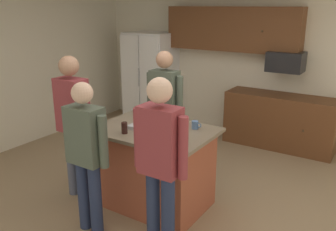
% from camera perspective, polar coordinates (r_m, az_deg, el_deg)
% --- Properties ---
extents(floor, '(7.04, 7.04, 0.00)m').
position_cam_1_polar(floor, '(4.64, 0.62, -13.00)').
color(floor, '#937A5B').
rests_on(floor, ground).
extents(back_wall, '(6.40, 0.10, 2.60)m').
position_cam_1_polar(back_wall, '(6.64, 13.70, 7.76)').
color(back_wall, beige).
rests_on(back_wall, ground).
extents(side_wall_left, '(0.10, 5.60, 2.60)m').
position_cam_1_polar(side_wall_left, '(6.40, -24.58, 6.35)').
color(side_wall_left, beige).
rests_on(side_wall_left, ground).
extents(cabinet_run_upper, '(2.40, 0.38, 0.75)m').
position_cam_1_polar(cabinet_run_upper, '(6.53, 10.10, 13.35)').
color(cabinet_run_upper, brown).
extents(cabinet_run_lower, '(1.80, 0.63, 0.90)m').
position_cam_1_polar(cabinet_run_lower, '(6.36, 17.28, -0.82)').
color(cabinet_run_lower, brown).
rests_on(cabinet_run_lower, ground).
extents(refrigerator, '(0.91, 0.76, 1.82)m').
position_cam_1_polar(refrigerator, '(7.25, -2.80, 5.84)').
color(refrigerator, white).
rests_on(refrigerator, ground).
extents(microwave_over_range, '(0.56, 0.40, 0.32)m').
position_cam_1_polar(microwave_over_range, '(6.16, 18.16, 8.10)').
color(microwave_over_range, black).
extents(kitchen_island, '(1.36, 0.97, 0.96)m').
position_cam_1_polar(kitchen_island, '(4.32, -2.17, -8.15)').
color(kitchen_island, '#9E4C33').
rests_on(kitchen_island, ground).
extents(person_guest_left, '(0.57, 0.22, 1.63)m').
position_cam_1_polar(person_guest_left, '(3.74, -12.82, -5.25)').
color(person_guest_left, '#232D4C').
rests_on(person_guest_left, ground).
extents(person_guest_right, '(0.57, 0.23, 1.75)m').
position_cam_1_polar(person_guest_right, '(4.93, -0.55, 1.72)').
color(person_guest_right, '#4C5166').
rests_on(person_guest_right, ground).
extents(person_host_foreground, '(0.57, 0.23, 1.78)m').
position_cam_1_polar(person_host_foreground, '(4.45, -14.82, -0.35)').
color(person_host_foreground, '#4C5166').
rests_on(person_host_foreground, ground).
extents(person_elder_center, '(0.57, 0.23, 1.74)m').
position_cam_1_polar(person_elder_center, '(3.28, -1.27, -6.54)').
color(person_elder_center, '#232D4C').
rests_on(person_elder_center, ground).
extents(glass_short_whisky, '(0.07, 0.07, 0.13)m').
position_cam_1_polar(glass_short_whisky, '(4.01, -6.91, -1.95)').
color(glass_short_whisky, '#311916').
rests_on(glass_short_whisky, kitchen_island).
extents(mug_ceramic_white, '(0.12, 0.08, 0.09)m').
position_cam_1_polar(mug_ceramic_white, '(4.14, 4.34, -1.50)').
color(mug_ceramic_white, '#4C6B99').
rests_on(mug_ceramic_white, kitchen_island).
extents(glass_stout_tall, '(0.07, 0.07, 0.13)m').
position_cam_1_polar(glass_stout_tall, '(4.30, -0.94, -0.49)').
color(glass_stout_tall, black).
rests_on(glass_stout_tall, kitchen_island).
extents(mug_blue_stoneware, '(0.12, 0.08, 0.09)m').
position_cam_1_polar(mug_blue_stoneware, '(3.74, 1.95, -3.56)').
color(mug_blue_stoneware, '#4C6B99').
rests_on(mug_blue_stoneware, kitchen_island).
extents(serving_tray, '(0.44, 0.30, 0.04)m').
position_cam_1_polar(serving_tray, '(4.14, -2.94, -1.86)').
color(serving_tray, '#B7B7BC').
rests_on(serving_tray, kitchen_island).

